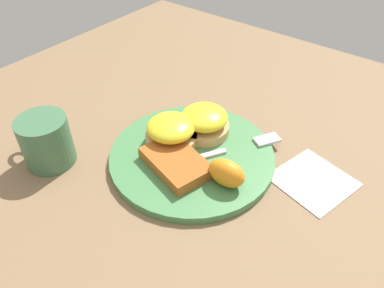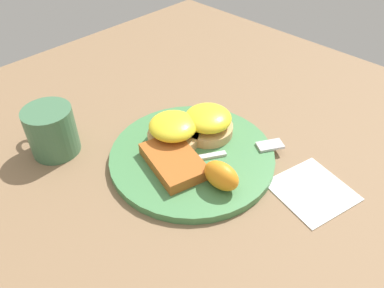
{
  "view_description": "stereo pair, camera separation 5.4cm",
  "coord_description": "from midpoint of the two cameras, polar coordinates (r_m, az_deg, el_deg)",
  "views": [
    {
      "loc": [
        -0.29,
        0.37,
        0.44
      ],
      "look_at": [
        0.0,
        0.0,
        0.03
      ],
      "focal_mm": 35.0,
      "sensor_mm": 36.0,
      "label": 1
    },
    {
      "loc": [
        -0.33,
        0.34,
        0.44
      ],
      "look_at": [
        0.0,
        0.0,
        0.03
      ],
      "focal_mm": 35.0,
      "sensor_mm": 36.0,
      "label": 2
    }
  ],
  "objects": [
    {
      "name": "cup",
      "position": [
        0.67,
        -18.51,
        1.88
      ],
      "size": [
        0.11,
        0.08,
        0.09
      ],
      "color": "#42704C",
      "rests_on": "ground_plane"
    },
    {
      "name": "orange_wedge",
      "position": [
        0.57,
        7.22,
        -4.92
      ],
      "size": [
        0.06,
        0.04,
        0.04
      ],
      "primitive_type": "ellipsoid",
      "rotation": [
        0.0,
        0.0,
        3.19
      ],
      "color": "orange",
      "rests_on": "plate"
    },
    {
      "name": "plate",
      "position": [
        0.64,
        2.42,
        -1.94
      ],
      "size": [
        0.28,
        0.28,
        0.01
      ],
      "primitive_type": "cylinder",
      "color": "#47844C",
      "rests_on": "ground_plane"
    },
    {
      "name": "sandwich_benedict_left",
      "position": [
        0.66,
        4.78,
        3.22
      ],
      "size": [
        0.09,
        0.09,
        0.05
      ],
      "color": "tan",
      "rests_on": "plate"
    },
    {
      "name": "fork",
      "position": [
        0.64,
        8.35,
        -1.35
      ],
      "size": [
        0.13,
        0.2,
        0.0
      ],
      "color": "silver",
      "rests_on": "plate"
    },
    {
      "name": "hashbrown_patty",
      "position": [
        0.6,
        -0.56,
        -2.48
      ],
      "size": [
        0.13,
        0.1,
        0.02
      ],
      "primitive_type": "cube",
      "rotation": [
        0.0,
        0.0,
        -0.27
      ],
      "color": "#AF5A22",
      "rests_on": "plate"
    },
    {
      "name": "sandwich_benedict_right",
      "position": [
        0.64,
        -0.24,
        2.16
      ],
      "size": [
        0.09,
        0.09,
        0.05
      ],
      "color": "tan",
      "rests_on": "plate"
    },
    {
      "name": "ground_plane",
      "position": [
        0.64,
        2.4,
        -2.4
      ],
      "size": [
        1.1,
        1.1,
        0.0
      ],
      "primitive_type": "plane",
      "color": "#846647"
    },
    {
      "name": "napkin",
      "position": [
        0.62,
        20.24,
        -6.76
      ],
      "size": [
        0.13,
        0.13,
        0.0
      ],
      "primitive_type": "cube",
      "rotation": [
        0.0,
        0.0,
        -0.25
      ],
      "color": "white",
      "rests_on": "ground_plane"
    }
  ]
}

